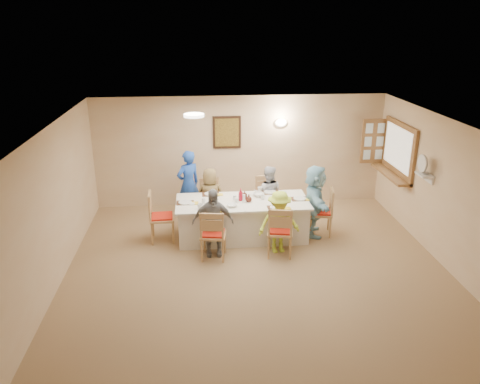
{
  "coord_description": "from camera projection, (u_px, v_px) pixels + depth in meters",
  "views": [
    {
      "loc": [
        -0.95,
        -6.66,
        4.05
      ],
      "look_at": [
        -0.2,
        1.4,
        1.05
      ],
      "focal_mm": 35.0,
      "sensor_mm": 36.0,
      "label": 1
    }
  ],
  "objects": [
    {
      "name": "placemat_le",
      "position": [
        185.0,
        203.0,
        8.9
      ],
      "size": [
        0.33,
        0.25,
        0.01
      ],
      "primitive_type": "cube",
      "color": "#472B19",
      "rests_on": "dining_table"
    },
    {
      "name": "napkin_le",
      "position": [
        195.0,
        203.0,
        8.87
      ],
      "size": [
        0.15,
        0.15,
        0.01
      ],
      "primitive_type": "cube",
      "color": "yellow",
      "rests_on": "dining_table"
    },
    {
      "name": "napkin_fl",
      "position": [
        222.0,
        211.0,
        8.52
      ],
      "size": [
        0.14,
        0.14,
        0.01
      ],
      "primitive_type": "cube",
      "color": "yellow",
      "rests_on": "dining_table"
    },
    {
      "name": "condiment_ketchup",
      "position": [
        241.0,
        195.0,
        8.98
      ],
      "size": [
        0.13,
        0.13,
        0.24
      ],
      "primitive_type": "imported",
      "rotation": [
        0.0,
        0.0,
        0.19
      ],
      "color": "#A70E22",
      "rests_on": "dining_table"
    },
    {
      "name": "napkin_fr",
      "position": [
        287.0,
        208.0,
        8.62
      ],
      "size": [
        0.14,
        0.14,
        0.01
      ],
      "primitive_type": "cube",
      "color": "yellow",
      "rests_on": "dining_table"
    },
    {
      "name": "napkin_bl",
      "position": [
        220.0,
        194.0,
        9.3
      ],
      "size": [
        0.13,
        0.13,
        0.01
      ],
      "primitive_type": "cube",
      "color": "yellow",
      "rests_on": "dining_table"
    },
    {
      "name": "placemat_br",
      "position": [
        270.0,
        192.0,
        9.44
      ],
      "size": [
        0.37,
        0.27,
        0.01
      ],
      "primitive_type": "cube",
      "color": "#472B19",
      "rests_on": "dining_table"
    },
    {
      "name": "plate_br",
      "position": [
        270.0,
        192.0,
        9.44
      ],
      "size": [
        0.25,
        0.25,
        0.02
      ],
      "primitive_type": "cylinder",
      "color": "white",
      "rests_on": "dining_table"
    },
    {
      "name": "ground",
      "position": [
        260.0,
        281.0,
        7.71
      ],
      "size": [
        7.0,
        7.0,
        0.0
      ],
      "primitive_type": "plane",
      "color": "#A57E5D"
    },
    {
      "name": "diner_right_end",
      "position": [
        315.0,
        201.0,
        9.14
      ],
      "size": [
        1.44,
        0.78,
        1.44
      ],
      "primitive_type": "imported",
      "rotation": [
        0.0,
        0.0,
        1.44
      ],
      "color": "#9AD4EA",
      "rests_on": "ground"
    },
    {
      "name": "teacup_b",
      "position": [
        260.0,
        189.0,
        9.49
      ],
      "size": [
        0.12,
        0.12,
        0.09
      ],
      "primitive_type": "imported",
      "rotation": [
        0.0,
        0.0,
        -0.11
      ],
      "color": "white",
      "rests_on": "dining_table"
    },
    {
      "name": "fan_shelf",
      "position": [
        424.0,
        175.0,
        8.47
      ],
      "size": [
        0.22,
        0.36,
        0.03
      ],
      "primitive_type": "cube",
      "color": "white",
      "rests_on": "room_walls"
    },
    {
      "name": "hatch_sill",
      "position": [
        390.0,
        174.0,
        9.88
      ],
      "size": [
        0.3,
        1.5,
        0.05
      ],
      "primitive_type": "cube",
      "color": "olive",
      "rests_on": "room_walls"
    },
    {
      "name": "plate_bl",
      "position": [
        211.0,
        194.0,
        9.33
      ],
      "size": [
        0.25,
        0.25,
        0.02
      ],
      "primitive_type": "cylinder",
      "color": "white",
      "rests_on": "dining_table"
    },
    {
      "name": "dining_table",
      "position": [
        242.0,
        219.0,
        9.13
      ],
      "size": [
        2.55,
        1.08,
        0.76
      ],
      "primitive_type": "cube",
      "color": "white",
      "rests_on": "ground"
    },
    {
      "name": "desk_fan",
      "position": [
        424.0,
        167.0,
        8.42
      ],
      "size": [
        0.3,
        0.3,
        0.28
      ],
      "primitive_type": null,
      "color": "#A5A5A8",
      "rests_on": "fan_shelf"
    },
    {
      "name": "drinking_glass",
      "position": [
        234.0,
        198.0,
        9.01
      ],
      "size": [
        0.06,
        0.06,
        0.09
      ],
      "primitive_type": "cylinder",
      "color": "silver",
      "rests_on": "dining_table"
    },
    {
      "name": "wall_picture",
      "position": [
        227.0,
        132.0,
        10.32
      ],
      "size": [
        0.62,
        0.05,
        0.72
      ],
      "color": "black",
      "rests_on": "room_walls"
    },
    {
      "name": "placemat_fr",
      "position": [
        277.0,
        208.0,
        8.66
      ],
      "size": [
        0.35,
        0.26,
        0.01
      ],
      "primitive_type": "cube",
      "color": "#472B19",
      "rests_on": "dining_table"
    },
    {
      "name": "diner_back_right",
      "position": [
        268.0,
        195.0,
        9.74
      ],
      "size": [
        0.78,
        0.69,
        1.23
      ],
      "primitive_type": "imported",
      "rotation": [
        0.0,
        0.0,
        2.95
      ],
      "color": "silver",
      "rests_on": "ground"
    },
    {
      "name": "room_walls",
      "position": [
        261.0,
        195.0,
        7.18
      ],
      "size": [
        7.0,
        7.0,
        7.0
      ],
      "color": "tan",
      "rests_on": "ground"
    },
    {
      "name": "caregiver",
      "position": [
        188.0,
        184.0,
        9.99
      ],
      "size": [
        0.85,
        0.83,
        1.47
      ],
      "primitive_type": "imported",
      "rotation": [
        0.0,
        0.0,
        3.68
      ],
      "color": "blue",
      "rests_on": "ground"
    },
    {
      "name": "napkin_re",
      "position": [
        309.0,
        199.0,
        9.06
      ],
      "size": [
        0.15,
        0.15,
        0.01
      ],
      "primitive_type": "cube",
      "color": "yellow",
      "rests_on": "dining_table"
    },
    {
      "name": "chair_left_end",
      "position": [
        162.0,
        216.0,
        8.96
      ],
      "size": [
        0.5,
        0.5,
        0.99
      ],
      "primitive_type": null,
      "rotation": [
        0.0,
        0.0,
        1.62
      ],
      "color": "tan",
      "rests_on": "ground"
    },
    {
      "name": "chair_front_right",
      "position": [
        280.0,
        230.0,
        8.4
      ],
      "size": [
        0.54,
        0.54,
        0.97
      ],
      "primitive_type": null,
      "rotation": [
        0.0,
        0.0,
        2.95
      ],
      "color": "tan",
      "rests_on": "ground"
    },
    {
      "name": "plate_fl",
      "position": [
        212.0,
        210.0,
        8.55
      ],
      "size": [
        0.22,
        0.22,
        0.01
      ],
      "primitive_type": "cylinder",
      "color": "white",
      "rests_on": "dining_table"
    },
    {
      "name": "ceiling_light",
      "position": [
        194.0,
        115.0,
        8.16
      ],
      "size": [
        0.36,
        0.36,
        0.05
      ],
      "primitive_type": "cylinder",
      "color": "white",
      "rests_on": "room_walls"
    },
    {
      "name": "teacup_a",
      "position": [
        200.0,
        206.0,
        8.63
      ],
      "size": [
        0.17,
        0.17,
        0.09
      ],
      "primitive_type": "imported",
      "rotation": [
        0.0,
        0.0,
        -0.27
      ],
      "color": "white",
      "rests_on": "dining_table"
    },
    {
      "name": "plate_fr",
      "position": [
        277.0,
        207.0,
        8.65
      ],
      "size": [
        0.26,
        0.26,
        0.02
      ],
      "primitive_type": "cylinder",
      "color": "white",
      "rests_on": "dining_table"
    },
    {
      "name": "chair_back_left",
      "position": [
        210.0,
        201.0,
        9.8
      ],
      "size": [
        0.46,
        0.46,
        0.92
      ],
      "primitive_type": null,
      "rotation": [
        0.0,
        0.0,
        0.05
      ],
      "color": "tan",
      "rests_on": "ground"
    },
    {
      "name": "chair_back_right",
      "position": [
        267.0,
        199.0,
        9.9
      ],
      "size": [
        0.5,
        0.5,
        0.94
      ],
      "primitive_type": null,
      "rotation": [
        0.0,
        0.0,
        0.11
      ],
      "color": "tan",
      "rests_on": "ground"
    },
    {
      "name": "napkin_br",
      "position": [
        279.0,
        193.0,
        9.41
      ],
      "size": [
        0.13,
        0.13,
        0.01
      ],
      "primitive_type": "cube",
      "color": "yellow",
      "rests_on": "dining_table"
    },
    {
      "name": "plate_le",
      "position": [
        185.0,
        202.0,
        8.9
      ],
      "size": [
        0.25,
        0.25,
        0.02
      ],
      "primitive_type": "cylinder",
      "color": "white",
      "rests_on": "dining_table"
    },
    {
      "name": "diner_back_left",
      "position": [
        210.0,
        197.0,
        9.63
      ],
      "size": [
        0.65,
        0.47,
        1.22
      ],
      "primitive_type": "imported",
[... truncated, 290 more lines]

